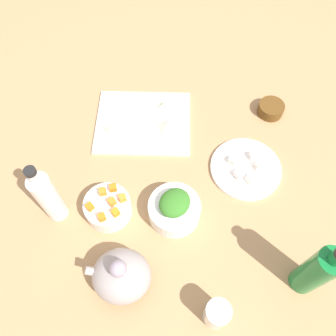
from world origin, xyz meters
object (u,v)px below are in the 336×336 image
object	(u,v)px
bowl_greens	(174,210)
bottle_0	(48,197)
plate_tofu	(246,169)
bottle_1	(317,271)
bowl_carrots	(108,208)
cutting_board	(143,122)
drinking_glass_0	(217,314)
teapot	(121,276)
bowl_small_side	(271,109)

from	to	relation	value
bowl_greens	bottle_0	bearing A→B (deg)	4.24
plate_tofu	bottle_0	distance (cm)	55.66
bottle_0	plate_tofu	bearing A→B (deg)	-160.32
bowl_greens	bottle_1	bearing A→B (deg)	155.80
bowl_carrots	bottle_0	size ratio (longest dim) A/B	0.52
bowl_greens	cutting_board	bearing A→B (deg)	-67.58
cutting_board	plate_tofu	world-z (taller)	plate_tofu
bowl_greens	drinking_glass_0	size ratio (longest dim) A/B	1.54
plate_tofu	teapot	world-z (taller)	teapot
plate_tofu	cutting_board	bearing A→B (deg)	-23.55
teapot	bottle_0	distance (cm)	26.93
bottle_0	bottle_1	world-z (taller)	bottle_1
plate_tofu	bottle_0	size ratio (longest dim) A/B	0.87
cutting_board	bowl_greens	xyz separation A→B (cm)	(-12.45, 30.17, 2.47)
teapot	bottle_1	size ratio (longest dim) A/B	0.63
bowl_greens	bowl_small_side	bearing A→B (deg)	-126.13
bowl_small_side	drinking_glass_0	distance (cm)	65.53
bowl_greens	drinking_glass_0	xyz separation A→B (cm)	(-11.77, 25.10, 1.57)
cutting_board	bowl_carrots	distance (cm)	31.58
cutting_board	bowl_small_side	xyz separation A→B (cm)	(-40.43, -8.16, 1.33)
plate_tofu	bowl_carrots	bearing A→B (deg)	24.23
bowl_greens	bowl_carrots	bearing A→B (deg)	2.72
plate_tofu	drinking_glass_0	bearing A→B (deg)	78.98
bottle_0	bottle_1	distance (cm)	66.22
bowl_carrots	bottle_0	distance (cm)	15.78
bowl_carrots	bowl_small_side	size ratio (longest dim) A/B	1.54
plate_tofu	bowl_greens	xyz separation A→B (cm)	(19.80, 16.12, 2.37)
teapot	drinking_glass_0	bearing A→B (deg)	164.82
teapot	bowl_carrots	bearing A→B (deg)	-69.21
bowl_small_side	bottle_1	xyz separation A→B (cm)	(-5.18, 53.24, 8.85)
bowl_greens	teapot	size ratio (longest dim) A/B	0.88
bowl_small_side	bottle_0	size ratio (longest dim) A/B	0.34
bowl_greens	teapot	world-z (taller)	teapot
bowl_small_side	bottle_0	world-z (taller)	bottle_0
plate_tofu	bottle_0	world-z (taller)	bottle_0
bowl_small_side	drinking_glass_0	world-z (taller)	drinking_glass_0
bowl_small_side	bottle_0	distance (cm)	72.83
cutting_board	teapot	bearing A→B (deg)	91.63
plate_tofu	bowl_small_side	distance (cm)	23.71
bowl_greens	bottle_0	xyz separation A→B (cm)	(31.86, 2.36, 7.04)
cutting_board	bowl_greens	world-z (taller)	bowl_greens
bowl_carrots	bottle_0	world-z (taller)	bottle_0
bowl_greens	teapot	distance (cm)	22.07
bottle_0	cutting_board	bearing A→B (deg)	-120.82
plate_tofu	bottle_1	xyz separation A→B (cm)	(-13.36, 31.02, 10.08)
plate_tofu	bowl_small_side	world-z (taller)	bowl_small_side
bottle_1	teapot	bearing A→B (deg)	5.18
plate_tofu	bottle_1	distance (cm)	35.24
bowl_small_side	plate_tofu	bearing A→B (deg)	69.78
bottle_0	bowl_greens	bearing A→B (deg)	-175.76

